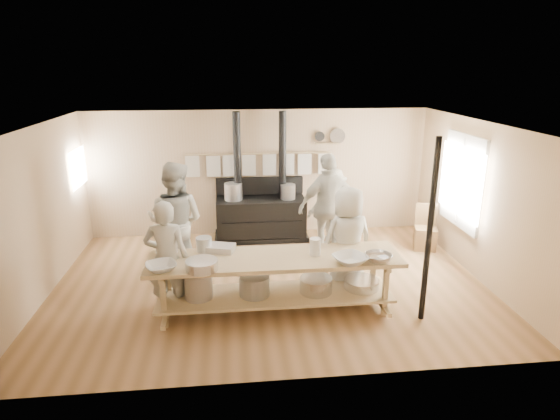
{
  "coord_description": "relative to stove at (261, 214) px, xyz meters",
  "views": [
    {
      "loc": [
        -0.59,
        -7.01,
        3.48
      ],
      "look_at": [
        0.19,
        0.2,
        1.2
      ],
      "focal_mm": 30.0,
      "sensor_mm": 36.0,
      "label": 1
    }
  ],
  "objects": [
    {
      "name": "chair",
      "position": [
        3.16,
        -0.92,
        -0.26
      ],
      "size": [
        0.51,
        0.51,
        0.87
      ],
      "rotation": [
        0.0,
        0.0,
        -0.31
      ],
      "color": "brown",
      "rests_on": "ground"
    },
    {
      "name": "deep_bowl_enamel",
      "position": [
        -1.54,
        -2.69,
        0.43
      ],
      "size": [
        0.37,
        0.37,
        0.2
      ],
      "primitive_type": "cylinder",
      "rotation": [
        0.0,
        0.0,
        -0.19
      ],
      "color": "silver",
      "rests_on": "prep_table"
    },
    {
      "name": "bowl_steel_a",
      "position": [
        -1.54,
        -2.69,
        0.38
      ],
      "size": [
        0.4,
        0.4,
        0.09
      ],
      "primitive_type": "imported",
      "rotation": [
        0.0,
        0.0,
        0.44
      ],
      "color": "silver",
      "rests_on": "prep_table"
    },
    {
      "name": "towel_rail",
      "position": [
        0.01,
        0.28,
        1.03
      ],
      "size": [
        3.0,
        0.04,
        0.47
      ],
      "color": "tan",
      "rests_on": "ground"
    },
    {
      "name": "support_post",
      "position": [
        2.06,
        -3.47,
        0.78
      ],
      "size": [
        0.08,
        0.08,
        2.6
      ],
      "primitive_type": "cylinder",
      "color": "black",
      "rests_on": "ground"
    },
    {
      "name": "mixing_bowl_large",
      "position": [
        -1.01,
        -3.35,
        0.4
      ],
      "size": [
        0.47,
        0.47,
        0.14
      ],
      "primitive_type": "cylinder",
      "rotation": [
        0.0,
        0.0,
        0.09
      ],
      "color": "silver",
      "rests_on": "prep_table"
    },
    {
      "name": "window_right",
      "position": [
        3.48,
        -1.52,
        0.98
      ],
      "size": [
        0.09,
        1.5,
        1.65
      ],
      "color": "beige",
      "rests_on": "ground"
    },
    {
      "name": "bowl_white_b",
      "position": [
        1.01,
        -3.35,
        0.39
      ],
      "size": [
        0.6,
        0.6,
        0.11
      ],
      "primitive_type": "imported",
      "rotation": [
        0.0,
        0.0,
        1.98
      ],
      "color": "silver",
      "rests_on": "prep_table"
    },
    {
      "name": "pitcher",
      "position": [
        0.59,
        -3.01,
        0.46
      ],
      "size": [
        0.19,
        0.19,
        0.25
      ],
      "primitive_type": "cylinder",
      "rotation": [
        0.0,
        0.0,
        -0.21
      ],
      "color": "silver",
      "rests_on": "prep_table"
    },
    {
      "name": "cook_left",
      "position": [
        -1.51,
        -1.76,
        0.48
      ],
      "size": [
        1.15,
        1.01,
        2.01
      ],
      "primitive_type": "imported",
      "rotation": [
        0.0,
        0.0,
        2.85
      ],
      "color": "#A6A493",
      "rests_on": "ground"
    },
    {
      "name": "cook_far_left",
      "position": [
        -1.52,
        -2.91,
        0.33
      ],
      "size": [
        0.64,
        0.44,
        1.7
      ],
      "primitive_type": "imported",
      "rotation": [
        0.0,
        0.0,
        3.1
      ],
      "color": "#A6A493",
      "rests_on": "ground"
    },
    {
      "name": "roasting_pan",
      "position": [
        -0.78,
        -2.71,
        0.38
      ],
      "size": [
        0.48,
        0.38,
        0.09
      ],
      "primitive_type": "cube",
      "rotation": [
        0.0,
        0.0,
        -0.27
      ],
      "color": "#B2B2B7",
      "rests_on": "prep_table"
    },
    {
      "name": "bowl_steel_b",
      "position": [
        1.41,
        -3.35,
        0.39
      ],
      "size": [
        0.52,
        0.52,
        0.12
      ],
      "primitive_type": "imported",
      "rotation": [
        0.0,
        0.0,
        3.74
      ],
      "color": "silver",
      "rests_on": "prep_table"
    },
    {
      "name": "prep_table",
      "position": [
        -0.0,
        -3.02,
        -0.0
      ],
      "size": [
        3.6,
        0.9,
        0.85
      ],
      "color": "tan",
      "rests_on": "ground"
    },
    {
      "name": "back_wall_shelf",
      "position": [
        1.47,
        0.32,
        1.48
      ],
      "size": [
        0.63,
        0.14,
        0.32
      ],
      "color": "tan",
      "rests_on": "ground"
    },
    {
      "name": "bowl_white_a",
      "position": [
        -1.54,
        -3.3,
        0.38
      ],
      "size": [
        0.51,
        0.51,
        0.1
      ],
      "primitive_type": "imported",
      "rotation": [
        0.0,
        0.0,
        0.33
      ],
      "color": "silver",
      "rests_on": "prep_table"
    },
    {
      "name": "ground",
      "position": [
        0.01,
        -2.12,
        -0.52
      ],
      "size": [
        7.0,
        7.0,
        0.0
      ],
      "primitive_type": "plane",
      "color": "brown",
      "rests_on": "ground"
    },
    {
      "name": "stove",
      "position": [
        0.0,
        0.0,
        0.0
      ],
      "size": [
        1.9,
        0.75,
        2.6
      ],
      "color": "black",
      "rests_on": "ground"
    },
    {
      "name": "cook_center",
      "position": [
        1.19,
        -2.5,
        0.33
      ],
      "size": [
        0.94,
        0.72,
        1.71
      ],
      "primitive_type": "imported",
      "rotation": [
        0.0,
        0.0,
        3.38
      ],
      "color": "#A6A493",
      "rests_on": "ground"
    },
    {
      "name": "room_shell",
      "position": [
        0.01,
        -2.12,
        1.1
      ],
      "size": [
        7.0,
        7.0,
        7.0
      ],
      "color": "tan",
      "rests_on": "ground"
    },
    {
      "name": "cook_by_window",
      "position": [
        1.34,
        -0.61,
        0.27
      ],
      "size": [
        1.16,
        1.12,
        1.59
      ],
      "primitive_type": "imported",
      "rotation": [
        0.0,
        0.0,
        -0.74
      ],
      "color": "#A6A493",
      "rests_on": "ground"
    },
    {
      "name": "left_opening",
      "position": [
        -3.44,
        -0.12,
        1.08
      ],
      "size": [
        0.0,
        0.9,
        0.9
      ],
      "color": "white",
      "rests_on": "ground"
    },
    {
      "name": "bucket_galv",
      "position": [
        -1.01,
        -2.69,
        0.43
      ],
      "size": [
        0.23,
        0.23,
        0.21
      ],
      "primitive_type": "cylinder",
      "rotation": [
        0.0,
        0.0,
        0.01
      ],
      "color": "gray",
      "rests_on": "prep_table"
    },
    {
      "name": "cook_right",
      "position": [
        1.17,
        -1.12,
        0.46
      ],
      "size": [
        1.23,
        0.73,
        1.96
      ],
      "primitive_type": "imported",
      "rotation": [
        0.0,
        0.0,
        3.38
      ],
      "color": "#A6A493",
      "rests_on": "ground"
    }
  ]
}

